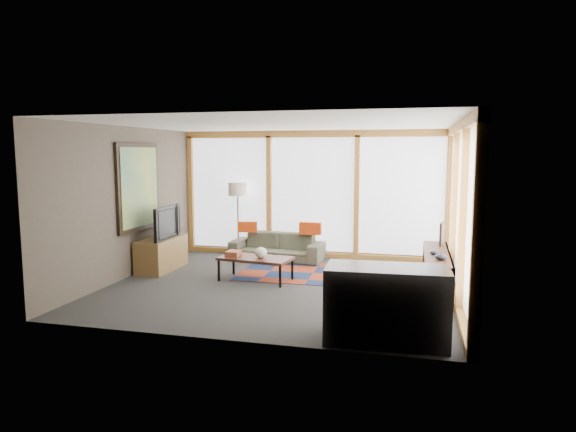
% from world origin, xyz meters
% --- Properties ---
extents(ground, '(5.50, 5.50, 0.00)m').
position_xyz_m(ground, '(0.00, 0.00, 0.00)').
color(ground, '#292927').
rests_on(ground, ground).
extents(room_envelope, '(5.52, 5.02, 2.62)m').
position_xyz_m(room_envelope, '(0.49, 0.56, 1.54)').
color(room_envelope, '#463C31').
rests_on(room_envelope, ground).
extents(rug, '(2.63, 1.72, 0.01)m').
position_xyz_m(rug, '(0.32, 0.97, 0.01)').
color(rug, maroon).
rests_on(rug, ground).
extents(sofa, '(1.90, 0.84, 0.54)m').
position_xyz_m(sofa, '(-0.61, 1.95, 0.27)').
color(sofa, '#3C402E').
rests_on(sofa, ground).
extents(pillow_left, '(0.40, 0.20, 0.21)m').
position_xyz_m(pillow_left, '(-1.25, 1.98, 0.65)').
color(pillow_left, '#B2350C').
rests_on(pillow_left, sofa).
extents(pillow_right, '(0.44, 0.13, 0.24)m').
position_xyz_m(pillow_right, '(0.06, 1.98, 0.66)').
color(pillow_right, '#B2350C').
rests_on(pillow_right, sofa).
extents(floor_lamp, '(0.39, 0.39, 1.54)m').
position_xyz_m(floor_lamp, '(-1.51, 2.13, 0.77)').
color(floor_lamp, '#312618').
rests_on(floor_lamp, ground).
extents(coffee_table, '(1.28, 0.77, 0.40)m').
position_xyz_m(coffee_table, '(-0.52, 0.24, 0.20)').
color(coffee_table, '#341E16').
rests_on(coffee_table, ground).
extents(book_stack, '(0.22, 0.28, 0.09)m').
position_xyz_m(book_stack, '(-0.91, 0.23, 0.45)').
color(book_stack, brown).
rests_on(book_stack, coffee_table).
extents(vase, '(0.21, 0.21, 0.18)m').
position_xyz_m(vase, '(-0.43, 0.22, 0.49)').
color(vase, beige).
rests_on(vase, coffee_table).
extents(bookshelf, '(0.41, 2.23, 0.56)m').
position_xyz_m(bookshelf, '(2.43, 0.54, 0.28)').
color(bookshelf, '#341E16').
rests_on(bookshelf, ground).
extents(bowl_a, '(0.22, 0.22, 0.09)m').
position_xyz_m(bowl_a, '(2.46, 0.01, 0.60)').
color(bowl_a, black).
rests_on(bowl_a, bookshelf).
extents(bowl_b, '(0.17, 0.17, 0.07)m').
position_xyz_m(bowl_b, '(2.38, 0.39, 0.59)').
color(bowl_b, black).
rests_on(bowl_b, bookshelf).
extents(shelf_picture, '(0.10, 0.31, 0.40)m').
position_xyz_m(shelf_picture, '(2.53, 1.25, 0.76)').
color(shelf_picture, black).
rests_on(shelf_picture, bookshelf).
extents(tv_console, '(0.50, 1.19, 0.59)m').
position_xyz_m(tv_console, '(-2.45, 0.59, 0.30)').
color(tv_console, brown).
rests_on(tv_console, ground).
extents(television, '(0.19, 1.04, 0.60)m').
position_xyz_m(television, '(-2.40, 0.55, 0.89)').
color(television, black).
rests_on(television, tv_console).
extents(bar_counter, '(1.41, 0.70, 0.87)m').
position_xyz_m(bar_counter, '(1.78, -2.10, 0.44)').
color(bar_counter, black).
rests_on(bar_counter, ground).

